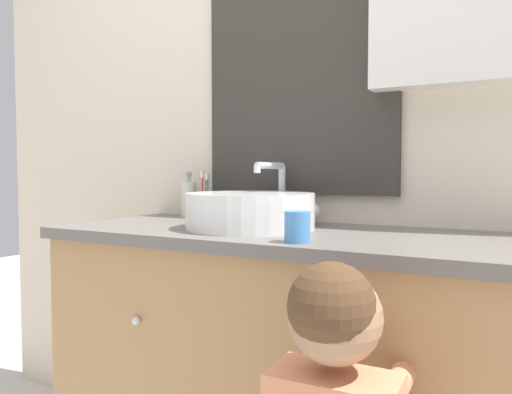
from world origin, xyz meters
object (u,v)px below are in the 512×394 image
(sink_basin, at_px, (251,210))
(toothbrush_holder, at_px, (206,205))
(soap_dispenser, at_px, (189,199))
(drinking_cup, at_px, (297,227))

(sink_basin, distance_m, toothbrush_holder, 0.38)
(toothbrush_holder, height_order, soap_dispenser, toothbrush_holder)
(toothbrush_holder, bearing_deg, drinking_cup, -36.66)
(drinking_cup, bearing_deg, soap_dispenser, 146.45)
(drinking_cup, bearing_deg, sink_basin, 140.10)
(toothbrush_holder, distance_m, soap_dispenser, 0.09)
(soap_dispenser, relative_size, drinking_cup, 2.22)
(toothbrush_holder, height_order, drinking_cup, toothbrush_holder)
(sink_basin, bearing_deg, toothbrush_holder, 146.09)
(soap_dispenser, bearing_deg, drinking_cup, -33.55)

